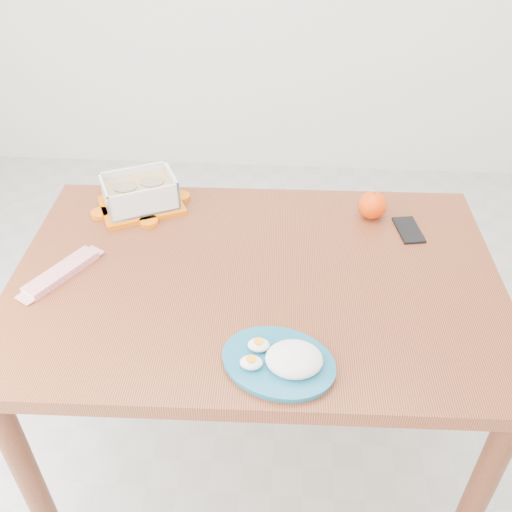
# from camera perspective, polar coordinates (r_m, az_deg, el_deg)

# --- Properties ---
(ground) EXTENTS (3.50, 3.50, 0.00)m
(ground) POSITION_cam_1_polar(r_m,az_deg,el_deg) (2.07, -0.92, -15.49)
(ground) COLOR #B7B7B2
(ground) RESTS_ON ground
(dining_table) EXTENTS (1.23, 0.84, 0.75)m
(dining_table) POSITION_cam_1_polar(r_m,az_deg,el_deg) (1.49, 0.00, -4.75)
(dining_table) COLOR brown
(dining_table) RESTS_ON ground
(food_container) EXTENTS (0.28, 0.25, 0.10)m
(food_container) POSITION_cam_1_polar(r_m,az_deg,el_deg) (1.67, -11.54, 6.16)
(food_container) COLOR orange
(food_container) RESTS_ON dining_table
(orange_fruit) EXTENTS (0.08, 0.08, 0.08)m
(orange_fruit) POSITION_cam_1_polar(r_m,az_deg,el_deg) (1.63, 11.58, 5.00)
(orange_fruit) COLOR #FF4205
(orange_fruit) RESTS_ON dining_table
(rice_plate) EXTENTS (0.30, 0.30, 0.06)m
(rice_plate) POSITION_cam_1_polar(r_m,az_deg,el_deg) (1.20, 2.76, -10.30)
(rice_plate) COLOR #175F81
(rice_plate) RESTS_ON dining_table
(candy_bar) EXTENTS (0.15, 0.20, 0.02)m
(candy_bar) POSITION_cam_1_polar(r_m,az_deg,el_deg) (1.49, -18.89, -1.56)
(candy_bar) COLOR red
(candy_bar) RESTS_ON dining_table
(smartphone) EXTENTS (0.08, 0.13, 0.01)m
(smartphone) POSITION_cam_1_polar(r_m,az_deg,el_deg) (1.62, 15.01, 2.54)
(smartphone) COLOR black
(smartphone) RESTS_ON dining_table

